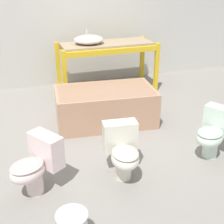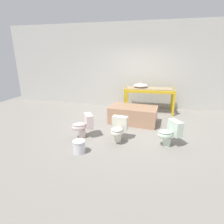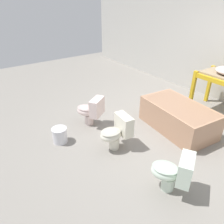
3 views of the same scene
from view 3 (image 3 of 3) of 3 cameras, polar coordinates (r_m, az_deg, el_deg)
name	(u,v)px [view 3 (image 3 of 3)]	position (r m, az deg, el deg)	size (l,w,h in m)	color
ground_plane	(164,130)	(4.39, 13.35, -4.64)	(12.00, 12.00, 0.00)	gray
bathtub_main	(178,115)	(4.35, 16.93, -0.87)	(1.49, 0.93, 0.51)	tan
toilet_near	(173,172)	(3.03, 15.76, -14.78)	(0.61, 0.55, 0.59)	silver
toilet_far	(117,131)	(3.65, 1.22, -5.11)	(0.39, 0.55, 0.59)	silver
toilet_extra	(91,110)	(4.32, -5.57, 0.52)	(0.61, 0.56, 0.59)	silver
bucket_white	(60,135)	(3.99, -13.48, -5.82)	(0.27, 0.27, 0.28)	silver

